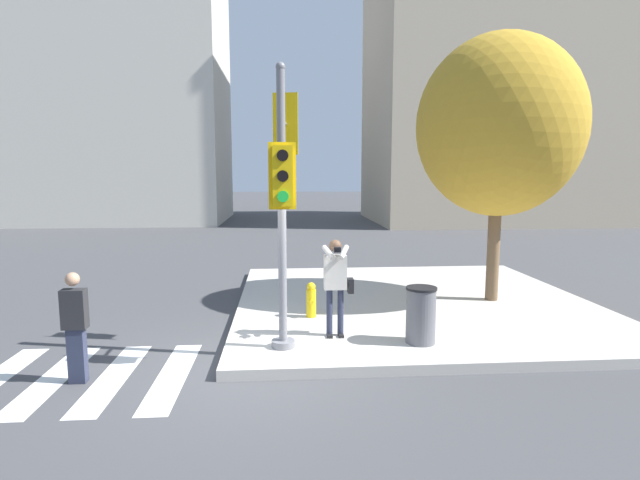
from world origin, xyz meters
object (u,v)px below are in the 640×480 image
at_px(person_photographer, 336,279).
at_px(fire_hydrant, 311,300).
at_px(pedestrian_distant, 75,325).
at_px(street_tree, 499,126).
at_px(traffic_signal_pole, 284,182).
at_px(trash_bin, 421,315).

xyz_separation_m(person_photographer, fire_hydrant, (-0.38, 1.22, -0.69)).
distance_m(person_photographer, pedestrian_distant, 4.21).
xyz_separation_m(street_tree, fire_hydrant, (-4.25, -1.09, -3.58)).
relative_size(street_tree, fire_hydrant, 8.32).
relative_size(person_photographer, pedestrian_distant, 1.05).
height_order(person_photographer, pedestrian_distant, person_photographer).
height_order(traffic_signal_pole, person_photographer, traffic_signal_pole).
distance_m(traffic_signal_pole, fire_hydrant, 3.03).
xyz_separation_m(pedestrian_distant, fire_hydrant, (3.60, 2.55, -0.35)).
distance_m(pedestrian_distant, fire_hydrant, 4.43).
bearing_deg(street_tree, pedestrian_distant, -155.09).
bearing_deg(street_tree, fire_hydrant, -165.55).
height_order(traffic_signal_pole, street_tree, street_tree).
bearing_deg(person_photographer, pedestrian_distant, -161.53).
height_order(person_photographer, trash_bin, person_photographer).
relative_size(traffic_signal_pole, fire_hydrant, 6.48).
bearing_deg(traffic_signal_pole, street_tree, 30.74).
xyz_separation_m(traffic_signal_pole, pedestrian_distant, (-3.06, -0.80, -2.07)).
bearing_deg(pedestrian_distant, traffic_signal_pole, 14.62).
distance_m(traffic_signal_pole, street_tree, 5.69).
bearing_deg(person_photographer, fire_hydrant, 107.07).
bearing_deg(person_photographer, street_tree, 30.90).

